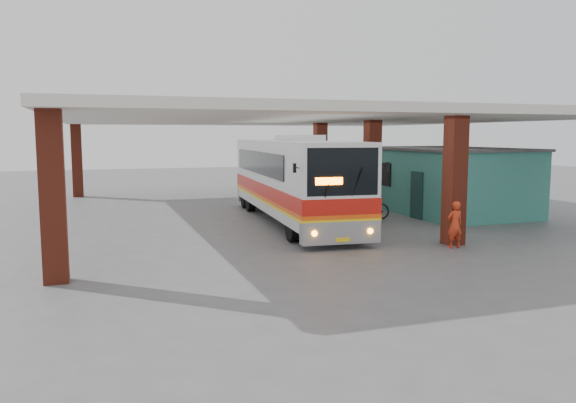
{
  "coord_description": "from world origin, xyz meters",
  "views": [
    {
      "loc": [
        -8.46,
        -19.02,
        3.71
      ],
      "look_at": [
        -1.93,
        0.0,
        1.32
      ],
      "focal_mm": 35.0,
      "sensor_mm": 36.0,
      "label": 1
    }
  ],
  "objects_px": {
    "coach_bus": "(292,179)",
    "motorcycle": "(366,207)",
    "red_chair": "(370,202)",
    "pedestrian": "(455,225)"
  },
  "relations": [
    {
      "from": "coach_bus",
      "to": "red_chair",
      "type": "distance_m",
      "value": 5.72
    },
    {
      "from": "motorcycle",
      "to": "red_chair",
      "type": "height_order",
      "value": "motorcycle"
    },
    {
      "from": "red_chair",
      "to": "pedestrian",
      "type": "bearing_deg",
      "value": -106.31
    },
    {
      "from": "coach_bus",
      "to": "red_chair",
      "type": "bearing_deg",
      "value": 30.85
    },
    {
      "from": "coach_bus",
      "to": "red_chair",
      "type": "height_order",
      "value": "coach_bus"
    },
    {
      "from": "coach_bus",
      "to": "motorcycle",
      "type": "bearing_deg",
      "value": -3.67
    },
    {
      "from": "motorcycle",
      "to": "red_chair",
      "type": "bearing_deg",
      "value": -19.36
    },
    {
      "from": "motorcycle",
      "to": "red_chair",
      "type": "distance_m",
      "value": 3.38
    },
    {
      "from": "pedestrian",
      "to": "coach_bus",
      "type": "bearing_deg",
      "value": -66.76
    },
    {
      "from": "coach_bus",
      "to": "motorcycle",
      "type": "height_order",
      "value": "coach_bus"
    }
  ]
}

